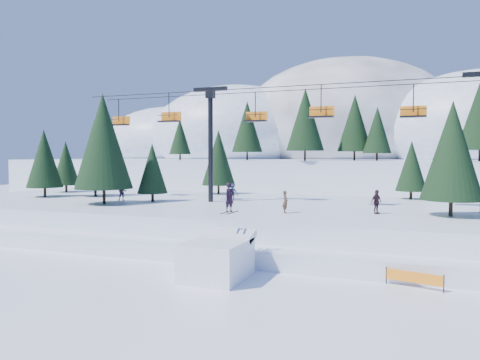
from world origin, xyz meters
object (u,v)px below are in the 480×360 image
(banner_near, at_px, (414,278))
(chairlift, at_px, (320,123))
(banner_far, at_px, (445,270))
(jump_kicker, at_px, (218,257))

(banner_near, bearing_deg, chairlift, 119.36)
(banner_far, bearing_deg, chairlift, 129.20)
(jump_kicker, distance_m, chairlift, 17.59)
(banner_near, relative_size, banner_far, 1.06)
(jump_kicker, bearing_deg, banner_far, 19.86)
(banner_near, distance_m, banner_far, 2.78)
(banner_near, height_order, banner_far, same)
(jump_kicker, bearing_deg, banner_near, 10.49)
(chairlift, bearing_deg, banner_near, -60.64)
(jump_kicker, distance_m, banner_far, 12.28)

